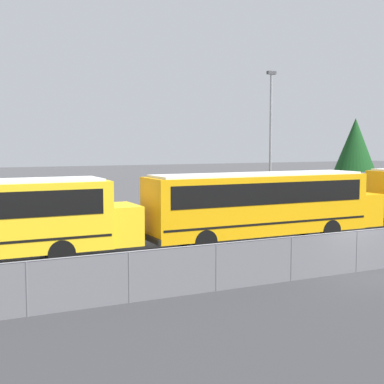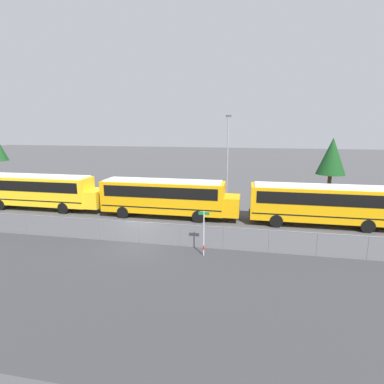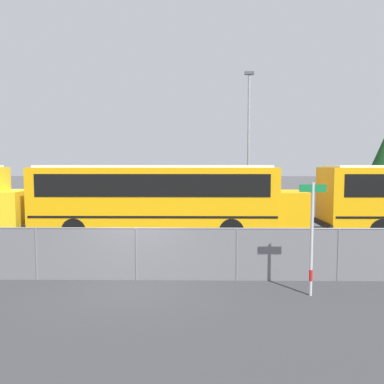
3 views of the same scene
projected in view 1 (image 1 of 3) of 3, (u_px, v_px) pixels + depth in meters
The scene contains 5 objects.
ground_plane at pixel (356, 272), 20.20m from camera, with size 200.00×200.00×0.00m, color #424244.
fence at pixel (357, 251), 20.12m from camera, with size 78.25×0.07×1.60m.
school_bus_2 at pixel (264, 201), 25.94m from camera, with size 12.73×2.54×3.44m.
light_pole at pixel (271, 140), 34.06m from camera, with size 0.60×0.24×9.41m.
tree_2 at pixel (355, 145), 44.07m from camera, with size 3.35×3.35×6.95m.
Camera 1 is at (-14.21, -15.17, 4.85)m, focal length 50.00 mm.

